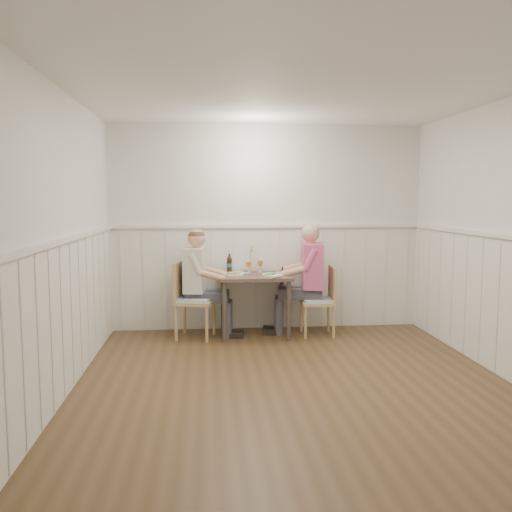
# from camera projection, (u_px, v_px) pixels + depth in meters

# --- Properties ---
(ground_plane) EXTENTS (4.50, 4.50, 0.00)m
(ground_plane) POSITION_uv_depth(u_px,v_px,m) (295.00, 385.00, 4.86)
(ground_plane) COLOR #4C351E
(room_shell) EXTENTS (4.04, 4.54, 2.60)m
(room_shell) POSITION_uv_depth(u_px,v_px,m) (296.00, 216.00, 4.70)
(room_shell) COLOR silver
(room_shell) RESTS_ON ground
(wainscot) EXTENTS (4.00, 4.49, 1.34)m
(wainscot) POSITION_uv_depth(u_px,v_px,m) (284.00, 296.00, 5.47)
(wainscot) COLOR white
(wainscot) RESTS_ON ground
(dining_table) EXTENTS (0.86, 0.70, 0.75)m
(dining_table) POSITION_uv_depth(u_px,v_px,m) (254.00, 283.00, 6.59)
(dining_table) COLOR #493A2F
(dining_table) RESTS_ON ground
(chair_right) EXTENTS (0.41, 0.41, 0.84)m
(chair_right) POSITION_uv_depth(u_px,v_px,m) (322.00, 298.00, 6.62)
(chair_right) COLOR tan
(chair_right) RESTS_ON ground
(chair_left) EXTENTS (0.52, 0.52, 0.92)m
(chair_left) POSITION_uv_depth(u_px,v_px,m) (191.00, 297.00, 6.49)
(chair_left) COLOR tan
(chair_left) RESTS_ON ground
(man_in_pink) EXTENTS (0.68, 0.47, 1.38)m
(man_in_pink) POSITION_uv_depth(u_px,v_px,m) (309.00, 287.00, 6.69)
(man_in_pink) COLOR #3F3F47
(man_in_pink) RESTS_ON ground
(diner_cream) EXTENTS (0.65, 0.45, 1.33)m
(diner_cream) POSITION_uv_depth(u_px,v_px,m) (198.00, 291.00, 6.56)
(diner_cream) COLOR #3F3F47
(diner_cream) RESTS_ON ground
(plate_man) EXTENTS (0.26, 0.26, 0.06)m
(plate_man) POSITION_uv_depth(u_px,v_px,m) (272.00, 274.00, 6.51)
(plate_man) COLOR white
(plate_man) RESTS_ON dining_table
(plate_diner) EXTENTS (0.25, 0.25, 0.06)m
(plate_diner) POSITION_uv_depth(u_px,v_px,m) (233.00, 274.00, 6.54)
(plate_diner) COLOR white
(plate_diner) RESTS_ON dining_table
(beer_glass_a) EXTENTS (0.07, 0.07, 0.17)m
(beer_glass_a) POSITION_uv_depth(u_px,v_px,m) (260.00, 263.00, 6.80)
(beer_glass_a) COLOR silver
(beer_glass_a) RESTS_ON dining_table
(beer_glass_b) EXTENTS (0.07, 0.07, 0.17)m
(beer_glass_b) POSITION_uv_depth(u_px,v_px,m) (248.00, 264.00, 6.75)
(beer_glass_b) COLOR silver
(beer_glass_b) RESTS_ON dining_table
(beer_bottle) EXTENTS (0.07, 0.07, 0.23)m
(beer_bottle) POSITION_uv_depth(u_px,v_px,m) (229.00, 264.00, 6.81)
(beer_bottle) COLOR black
(beer_bottle) RESTS_ON dining_table
(rolled_napkin) EXTENTS (0.17, 0.15, 0.04)m
(rolled_napkin) POSITION_uv_depth(u_px,v_px,m) (276.00, 276.00, 6.31)
(rolled_napkin) COLOR white
(rolled_napkin) RESTS_ON dining_table
(grass_vase) EXTENTS (0.04, 0.04, 0.36)m
(grass_vase) POSITION_uv_depth(u_px,v_px,m) (250.00, 259.00, 6.84)
(grass_vase) COLOR silver
(grass_vase) RESTS_ON dining_table
(gingham_mat) EXTENTS (0.38, 0.35, 0.01)m
(gingham_mat) POSITION_uv_depth(u_px,v_px,m) (233.00, 273.00, 6.73)
(gingham_mat) COLOR #6382BB
(gingham_mat) RESTS_ON dining_table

